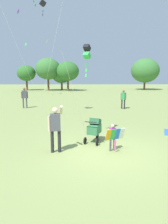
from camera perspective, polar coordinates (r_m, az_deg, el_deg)
ground_plane at (r=7.47m, az=5.63°, el=-11.47°), size 120.00×120.00×0.00m
treeline_distant at (r=39.30m, az=6.39°, el=11.48°), size 36.25×7.41×6.15m
child_with_butterfly_kite at (r=7.50m, az=8.24°, el=-6.50°), size 0.74×0.48×1.01m
person_adult_flyer at (r=7.28m, az=-8.10°, el=-3.80°), size 0.55×0.55×1.74m
stroller at (r=8.45m, az=2.97°, el=-4.52°), size 0.79×1.11×1.03m
kite_adult_black at (r=9.00m, az=0.80°, el=16.54°), size 1.12×2.00×4.09m
kite_orange_delta at (r=14.47m, az=-11.70°, el=28.55°), size 2.56×1.76×7.78m
distant_kites_cluster at (r=30.62m, az=-12.47°, el=24.67°), size 6.40×6.29×11.02m
person_red_shirt at (r=18.05m, az=-16.49°, el=4.35°), size 0.54×0.35×1.77m
person_sitting_far at (r=17.25m, az=11.09°, el=3.99°), size 0.42×0.38×1.60m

